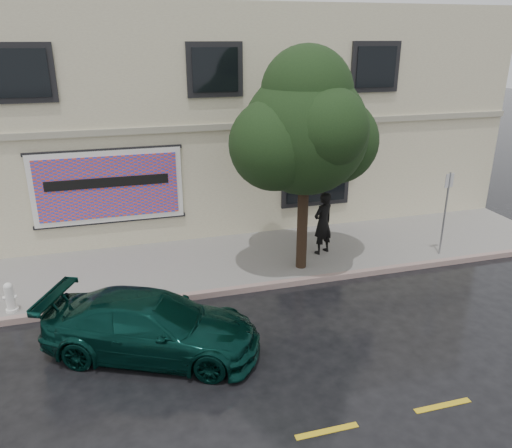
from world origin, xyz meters
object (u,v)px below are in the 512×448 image
object	(u,v)px
pedestrian	(323,223)
fire_hydrant	(10,298)
street_tree	(305,133)
car	(152,326)

from	to	relation	value
pedestrian	fire_hydrant	size ratio (longest dim) A/B	2.53
fire_hydrant	street_tree	bearing A→B (deg)	-6.14
fire_hydrant	car	bearing A→B (deg)	-46.75
street_tree	fire_hydrant	world-z (taller)	street_tree
fire_hydrant	pedestrian	bearing A→B (deg)	-1.41
car	pedestrian	xyz separation A→B (m)	(5.15, 3.43, 0.43)
car	street_tree	distance (m)	5.95
car	pedestrian	bearing A→B (deg)	-31.94
car	fire_hydrant	distance (m)	3.78
pedestrian	street_tree	size ratio (longest dim) A/B	0.35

